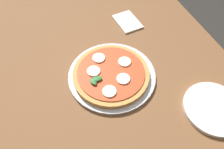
# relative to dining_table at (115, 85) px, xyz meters

# --- Properties ---
(ground_plane) EXTENTS (6.00, 6.00, 0.00)m
(ground_plane) POSITION_rel_dining_table_xyz_m (0.00, 0.00, -0.64)
(ground_plane) COLOR #2D2B28
(dining_table) EXTENTS (1.37, 0.87, 0.74)m
(dining_table) POSITION_rel_dining_table_xyz_m (0.00, 0.00, 0.00)
(dining_table) COLOR brown
(dining_table) RESTS_ON ground_plane
(serving_tray) EXTENTS (0.31, 0.31, 0.01)m
(serving_tray) POSITION_rel_dining_table_xyz_m (-0.02, 0.02, 0.11)
(serving_tray) COLOR silver
(serving_tray) RESTS_ON dining_table
(pizza) EXTENTS (0.26, 0.26, 0.03)m
(pizza) POSITION_rel_dining_table_xyz_m (-0.03, 0.03, 0.13)
(pizza) COLOR tan
(pizza) RESTS_ON serving_tray
(plate_white) EXTENTS (0.19, 0.19, 0.01)m
(plate_white) POSITION_rel_dining_table_xyz_m (-0.26, -0.24, 0.11)
(plate_white) COLOR white
(plate_white) RESTS_ON dining_table
(napkin) EXTENTS (0.14, 0.10, 0.01)m
(napkin) POSITION_rel_dining_table_xyz_m (0.23, -0.14, 0.11)
(napkin) COLOR white
(napkin) RESTS_ON dining_table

